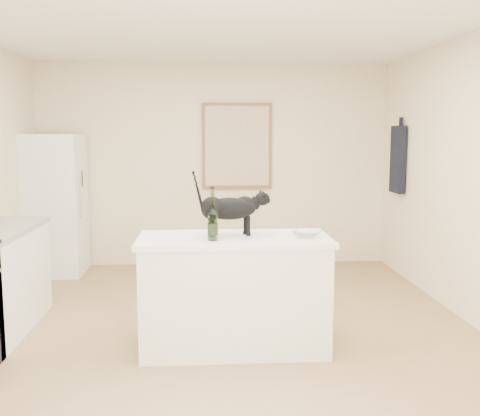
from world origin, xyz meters
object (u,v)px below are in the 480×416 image
(black_cat, at_px, (229,212))
(glass_bowl, at_px, (307,234))
(fridge, at_px, (54,205))
(wine_bottle, at_px, (213,217))

(black_cat, xyz_separation_m, glass_bowl, (0.60, -0.11, -0.17))
(fridge, relative_size, glass_bowl, 7.72)
(fridge, relative_size, black_cat, 3.08)
(wine_bottle, bearing_deg, glass_bowl, 5.43)
(fridge, height_order, black_cat, fridge)
(fridge, relative_size, wine_bottle, 4.76)
(wine_bottle, distance_m, glass_bowl, 0.75)
(black_cat, bearing_deg, glass_bowl, -23.15)
(black_cat, height_order, wine_bottle, black_cat)
(black_cat, xyz_separation_m, wine_bottle, (-0.13, -0.18, -0.01))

